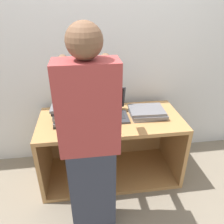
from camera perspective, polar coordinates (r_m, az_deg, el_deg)
name	(u,v)px	position (r m, az deg, el deg)	size (l,w,h in m)	color
ground_plane	(115,196)	(2.29, 0.84, -21.00)	(12.00, 12.00, 0.00)	#756B5B
wall_back	(105,55)	(2.31, -1.86, 14.70)	(8.00, 0.05, 2.40)	silver
cart	(110,143)	(2.35, -0.58, -8.16)	(1.38, 0.64, 0.69)	#A87A47
laptop_open	(110,111)	(2.12, -0.56, 0.29)	(0.33, 0.33, 0.26)	#333338
laptop_stack_left	(72,113)	(2.05, -10.46, -0.18)	(0.36, 0.27, 0.18)	#232326
laptop_stack_right	(147,112)	(2.16, 9.21, -0.07)	(0.36, 0.28, 0.08)	gray
person	(90,144)	(1.55, -5.74, -8.41)	(0.40, 0.53, 1.62)	#2D3342
inventory_tag	(71,107)	(1.95, -10.77, 1.31)	(0.06, 0.02, 0.01)	red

